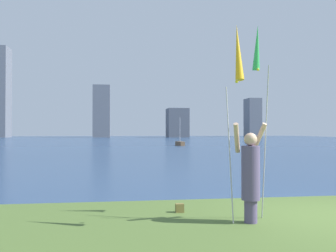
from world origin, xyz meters
TOP-DOWN VIEW (x-y plane):
  - ground at (0.00, 50.95)m, footprint 120.00×138.00m
  - person at (-1.84, -0.41)m, footprint 0.72×0.53m
  - kite_flag_left at (-2.21, -0.76)m, footprint 0.16×0.93m
  - kite_flag_right at (-1.47, 0.14)m, footprint 0.16×0.76m
  - bag at (-3.06, 0.66)m, footprint 0.18×0.12m
  - sailboat_3 at (3.09, 36.36)m, footprint 0.92×1.95m
  - skyline_tower_1 at (-8.93, 96.53)m, footprint 4.73×4.61m
  - skyline_tower_2 at (12.22, 93.86)m, footprint 5.73×6.81m
  - skyline_tower_3 at (36.07, 98.14)m, footprint 3.92×5.29m

SIDE VIEW (x-z plane):
  - ground at x=0.00m, z-range -0.12..0.00m
  - bag at x=-3.06m, z-range 0.00..0.19m
  - sailboat_3 at x=3.09m, z-range -1.44..2.01m
  - person at x=-1.84m, z-range -0.02..1.94m
  - kite_flag_left at x=-2.21m, z-range 1.26..5.03m
  - kite_flag_right at x=-1.47m, z-range 1.41..5.44m
  - skyline_tower_2 at x=12.22m, z-range 0.00..8.08m
  - skyline_tower_3 at x=36.07m, z-range 0.00..11.59m
  - skyline_tower_1 at x=-8.93m, z-range 0.00..14.59m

